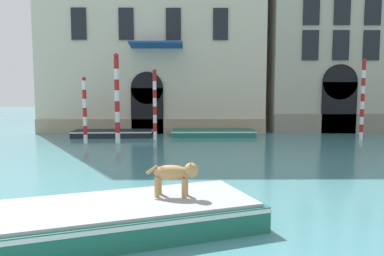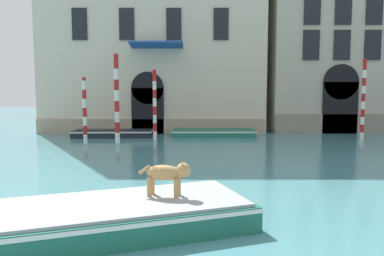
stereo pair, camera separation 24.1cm
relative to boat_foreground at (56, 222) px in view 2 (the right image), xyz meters
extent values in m
cube|color=beige|center=(-0.02, 19.92, 8.21)|extent=(14.56, 6.00, 17.02)
cube|color=tan|center=(-0.02, 16.87, 0.16)|extent=(14.56, 0.16, 0.92)
cube|color=black|center=(-0.23, 16.86, 1.14)|extent=(2.02, 0.14, 2.88)
cylinder|color=black|center=(-0.23, 16.86, 2.57)|extent=(2.02, 0.14, 2.02)
cube|color=black|center=(-4.38, 16.88, 6.50)|extent=(0.92, 0.10, 1.94)
cube|color=black|center=(-1.47, 16.88, 6.50)|extent=(0.92, 0.10, 1.94)
cube|color=black|center=(1.44, 16.88, 6.50)|extent=(0.92, 0.10, 1.94)
cube|color=black|center=(4.35, 16.88, 6.50)|extent=(0.92, 0.10, 1.94)
cube|color=#1E4C99|center=(0.42, 16.22, 5.16)|extent=(3.19, 1.40, 0.29)
cube|color=#B2A893|center=(13.78, 19.92, 7.11)|extent=(11.94, 6.00, 14.83)
cube|color=gray|center=(13.78, 16.87, 0.32)|extent=(11.94, 0.16, 1.24)
cube|color=black|center=(11.90, 16.86, 1.32)|extent=(2.21, 0.14, 3.25)
cylinder|color=black|center=(11.90, 16.86, 2.95)|extent=(2.21, 0.14, 2.21)
cube|color=black|center=(9.96, 16.88, 5.23)|extent=(1.01, 0.10, 1.84)
cube|color=black|center=(11.87, 16.88, 5.23)|extent=(1.01, 0.10, 1.84)
cube|color=black|center=(13.78, 16.88, 5.23)|extent=(1.01, 0.10, 1.84)
cube|color=black|center=(9.96, 16.88, 7.38)|extent=(1.01, 0.10, 1.84)
cube|color=black|center=(11.87, 16.88, 7.38)|extent=(1.01, 0.10, 1.84)
cube|color=black|center=(13.78, 16.88, 7.38)|extent=(1.01, 0.10, 1.84)
cube|color=#1E6651|center=(0.00, 0.00, -0.05)|extent=(7.81, 4.52, 0.51)
cube|color=white|center=(0.00, 0.00, 0.15)|extent=(7.85, 4.56, 0.08)
cube|color=#9EA3A8|center=(0.00, 0.00, 0.24)|extent=(7.54, 4.29, 0.06)
cylinder|color=tan|center=(2.28, 0.87, 0.47)|extent=(0.10, 0.10, 0.40)
cylinder|color=tan|center=(2.24, 0.65, 0.47)|extent=(0.10, 0.10, 0.40)
cylinder|color=tan|center=(1.73, 0.96, 0.47)|extent=(0.10, 0.10, 0.40)
cylinder|color=tan|center=(1.69, 0.74, 0.47)|extent=(0.10, 0.10, 0.40)
ellipsoid|color=tan|center=(1.99, 0.80, 0.75)|extent=(0.78, 0.44, 0.32)
ellipsoid|color=brown|center=(1.88, 0.82, 0.84)|extent=(0.36, 0.27, 0.11)
sphere|color=tan|center=(2.39, 0.74, 0.82)|extent=(0.30, 0.30, 0.30)
cone|color=brown|center=(2.40, 0.82, 0.93)|extent=(0.09, 0.09, 0.12)
cone|color=brown|center=(2.37, 0.66, 0.93)|extent=(0.09, 0.09, 0.12)
cylinder|color=tan|center=(1.58, 0.87, 0.80)|extent=(0.27, 0.11, 0.21)
cube|color=black|center=(-2.09, 15.18, -0.10)|extent=(4.64, 1.77, 0.40)
cube|color=white|center=(-2.09, 15.18, 0.04)|extent=(4.67, 1.80, 0.08)
cube|color=#8C7251|center=(-2.09, 15.18, -0.12)|extent=(2.56, 1.29, 0.36)
cube|color=#1E6651|center=(3.84, 15.48, -0.11)|extent=(4.88, 1.79, 0.39)
cube|color=white|center=(3.84, 15.48, 0.02)|extent=(4.91, 1.82, 0.08)
cube|color=#B2B7BC|center=(3.84, 15.48, -0.13)|extent=(2.69, 1.34, 0.35)
cylinder|color=white|center=(11.93, 13.78, -0.09)|extent=(0.20, 0.20, 0.43)
cylinder|color=#B21E1E|center=(11.93, 13.78, 0.33)|extent=(0.20, 0.20, 0.43)
cylinder|color=white|center=(11.93, 13.78, 0.76)|extent=(0.20, 0.20, 0.43)
cylinder|color=#B21E1E|center=(11.93, 13.78, 1.18)|extent=(0.20, 0.20, 0.43)
cylinder|color=white|center=(11.93, 13.78, 1.61)|extent=(0.20, 0.20, 0.43)
cylinder|color=#B21E1E|center=(11.93, 13.78, 2.04)|extent=(0.20, 0.20, 0.43)
cylinder|color=white|center=(11.93, 13.78, 2.46)|extent=(0.20, 0.20, 0.43)
cylinder|color=#B21E1E|center=(11.93, 13.78, 2.89)|extent=(0.20, 0.20, 0.43)
cylinder|color=white|center=(11.93, 13.78, 3.31)|extent=(0.20, 0.20, 0.43)
cylinder|color=#B21E1E|center=(11.93, 13.78, 3.74)|extent=(0.20, 0.20, 0.43)
sphere|color=#B21E1E|center=(11.93, 13.78, 4.04)|extent=(0.21, 0.21, 0.21)
cylinder|color=white|center=(-2.96, 12.48, -0.07)|extent=(0.20, 0.20, 0.46)
cylinder|color=#B21E1E|center=(-2.96, 12.48, 0.39)|extent=(0.20, 0.20, 0.46)
cylinder|color=white|center=(-2.96, 12.48, 0.85)|extent=(0.20, 0.20, 0.46)
cylinder|color=#B21E1E|center=(-2.96, 12.48, 1.31)|extent=(0.20, 0.20, 0.46)
cylinder|color=white|center=(-2.96, 12.48, 1.77)|extent=(0.20, 0.20, 0.46)
cylinder|color=#B21E1E|center=(-2.96, 12.48, 2.23)|extent=(0.20, 0.20, 0.46)
cylinder|color=white|center=(-2.96, 12.48, 2.69)|extent=(0.20, 0.20, 0.46)
sphere|color=#B21E1E|center=(-2.96, 12.48, 3.01)|extent=(0.21, 0.21, 0.21)
cylinder|color=white|center=(-1.31, 12.54, -0.03)|extent=(0.25, 0.25, 0.55)
cylinder|color=#B21E1E|center=(-1.31, 12.54, 0.52)|extent=(0.25, 0.25, 0.55)
cylinder|color=white|center=(-1.31, 12.54, 1.06)|extent=(0.25, 0.25, 0.55)
cylinder|color=#B21E1E|center=(-1.31, 12.54, 1.61)|extent=(0.25, 0.25, 0.55)
cylinder|color=white|center=(-1.31, 12.54, 2.15)|extent=(0.25, 0.25, 0.55)
cylinder|color=#B21E1E|center=(-1.31, 12.54, 2.70)|extent=(0.25, 0.25, 0.55)
cylinder|color=white|center=(-1.31, 12.54, 3.25)|extent=(0.25, 0.25, 0.55)
cylinder|color=#B21E1E|center=(-1.31, 12.54, 3.79)|extent=(0.25, 0.25, 0.55)
sphere|color=#B21E1E|center=(-1.31, 12.54, 4.18)|extent=(0.26, 0.26, 0.26)
cylinder|color=white|center=(0.50, 13.97, -0.07)|extent=(0.20, 0.20, 0.46)
cylinder|color=#B21E1E|center=(0.50, 13.97, 0.39)|extent=(0.20, 0.20, 0.46)
cylinder|color=white|center=(0.50, 13.97, 0.85)|extent=(0.20, 0.20, 0.46)
cylinder|color=#B21E1E|center=(0.50, 13.97, 1.31)|extent=(0.20, 0.20, 0.46)
cylinder|color=white|center=(0.50, 13.97, 1.77)|extent=(0.20, 0.20, 0.46)
cylinder|color=#B21E1E|center=(0.50, 13.97, 2.24)|extent=(0.20, 0.20, 0.46)
cylinder|color=white|center=(0.50, 13.97, 2.70)|extent=(0.20, 0.20, 0.46)
cylinder|color=#B21E1E|center=(0.50, 13.97, 3.16)|extent=(0.20, 0.20, 0.46)
sphere|color=#B21E1E|center=(0.50, 13.97, 3.48)|extent=(0.21, 0.21, 0.21)
camera|label=1|loc=(2.32, -6.70, 2.42)|focal=35.00mm
camera|label=2|loc=(2.56, -6.70, 2.42)|focal=35.00mm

